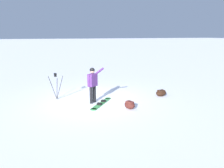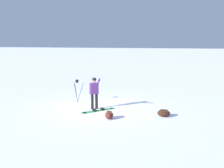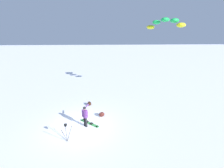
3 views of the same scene
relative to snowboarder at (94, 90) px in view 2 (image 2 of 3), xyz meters
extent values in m
plane|color=white|center=(-0.09, -0.35, -0.98)|extent=(300.00, 300.00, 0.00)
cylinder|color=black|center=(-0.09, -0.07, -0.58)|extent=(0.14, 0.14, 0.78)
cylinder|color=black|center=(0.09, 0.06, -0.58)|extent=(0.14, 0.14, 0.78)
cube|color=#592D72|center=(0.00, -0.01, 0.08)|extent=(0.48, 0.44, 0.55)
sphere|color=tan|center=(0.00, -0.01, 0.50)|extent=(0.21, 0.21, 0.21)
sphere|color=black|center=(0.00, -0.01, 0.53)|extent=(0.22, 0.22, 0.22)
cylinder|color=#592D72|center=(-0.28, 0.08, 0.47)|extent=(0.37, 0.47, 0.39)
cylinder|color=#592D72|center=(0.18, 0.09, 0.08)|extent=(0.09, 0.09, 0.55)
cube|color=#3F994C|center=(-0.32, 0.25, -0.97)|extent=(1.23, 1.38, 0.02)
cylinder|color=#3F994C|center=(-0.84, -0.35, -0.97)|extent=(0.26, 0.26, 0.02)
cylinder|color=#3F994C|center=(0.20, 0.86, -0.97)|extent=(0.26, 0.26, 0.02)
cube|color=black|center=(-0.46, 0.09, -0.92)|extent=(0.24, 0.24, 0.08)
cube|color=black|center=(-0.18, 0.42, -0.92)|extent=(0.24, 0.24, 0.08)
ellipsoid|color=#4C1E19|center=(-1.26, 1.25, -0.81)|extent=(0.52, 0.59, 0.34)
cube|color=brown|center=(-1.26, 1.25, -0.69)|extent=(0.31, 0.35, 0.08)
cylinder|color=#262628|center=(1.50, -0.88, -0.42)|extent=(0.08, 0.39, 1.11)
cylinder|color=#262628|center=(1.35, -1.12, -0.42)|extent=(0.38, 0.15, 1.11)
cylinder|color=#262628|center=(1.68, -1.16, -0.42)|extent=(0.34, 0.23, 1.11)
cube|color=black|center=(1.53, -1.06, 0.16)|extent=(0.10, 0.10, 0.06)
cube|color=black|center=(1.53, -1.06, 0.24)|extent=(0.12, 0.16, 0.10)
ellipsoid|color=black|center=(-3.49, 0.12, -0.82)|extent=(0.63, 0.47, 0.32)
cube|color=#402618|center=(-3.49, 0.12, -0.71)|extent=(0.38, 0.28, 0.08)
camera|label=1|loc=(2.03, 8.53, 2.05)|focal=32.35mm
camera|label=2|loc=(-4.72, 10.64, 2.32)|focal=37.85mm
camera|label=3|loc=(9.16, 0.96, 5.26)|focal=22.42mm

